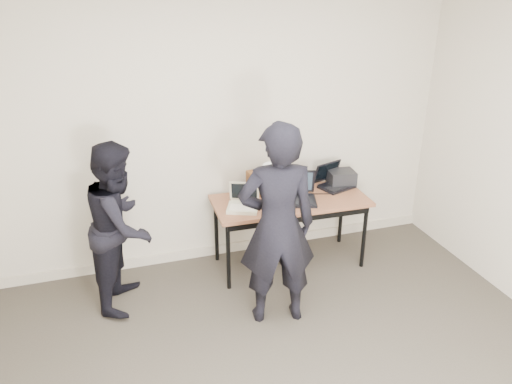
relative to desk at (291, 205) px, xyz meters
name	(u,v)px	position (x,y,z in m)	size (l,w,h in m)	color
room	(324,238)	(-0.52, -1.83, 0.69)	(4.60, 4.60, 2.80)	#3D372E
desk	(291,205)	(0.00, 0.00, 0.00)	(1.51, 0.68, 0.72)	brown
laptop_beige	(243,204)	(-0.49, -0.04, 0.10)	(0.36, 0.36, 0.23)	beige
laptop_center	(297,194)	(0.06, -0.02, 0.12)	(0.44, 0.43, 0.28)	black
laptop_right	(333,181)	(0.53, 0.18, 0.11)	(0.41, 0.40, 0.24)	black
leather_satchel	(266,181)	(-0.18, 0.23, 0.19)	(0.38, 0.22, 0.25)	brown
tissue	(269,166)	(-0.15, 0.23, 0.34)	(0.13, 0.10, 0.08)	white
equipment_box	(341,178)	(0.63, 0.19, 0.14)	(0.26, 0.22, 0.15)	black
power_brick	(275,208)	(-0.22, -0.17, 0.07)	(0.08, 0.05, 0.03)	black
cables	(295,198)	(0.05, 0.01, 0.06)	(1.14, 0.51, 0.01)	silver
person_typist	(277,226)	(-0.41, -0.76, 0.21)	(0.64, 0.42, 1.75)	black
person_observer	(121,225)	(-1.61, -0.12, 0.09)	(0.73, 0.57, 1.50)	black
baseboard	(229,248)	(-0.52, 0.41, -0.61)	(4.50, 0.03, 0.10)	#B9AE99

